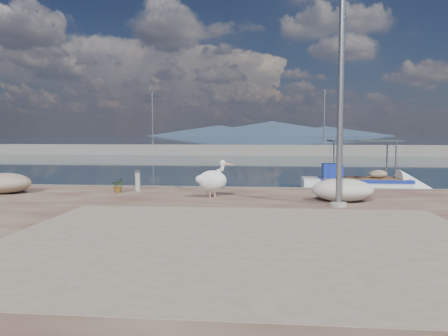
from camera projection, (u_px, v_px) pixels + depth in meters
The scene contains 12 objects.
ground at pixel (210, 230), 11.10m from camera, with size 1400.00×1400.00×0.00m, color #162635.
quay at pixel (144, 321), 5.13m from camera, with size 44.00×22.00×0.50m, color #4C2520.
quay_patch at pixel (243, 240), 7.99m from camera, with size 9.00×7.00×0.01m, color gray.
breakwater at pixel (254, 150), 50.75m from camera, with size 120.00×2.20×7.50m.
mountains at pixel (268, 130), 655.02m from camera, with size 370.00×280.00×22.00m.
boat_right at pixel (362, 185), 19.12m from camera, with size 5.34×1.81×2.57m.
pelican at pixel (213, 180), 13.40m from camera, with size 1.21×0.71×1.15m.
lamp_post at pixel (341, 83), 11.55m from camera, with size 0.44×0.96×7.00m.
bollard_near at pixel (138, 180), 14.94m from camera, with size 0.24×0.24×0.72m.
potted_plant at pixel (119, 186), 14.47m from camera, with size 0.43×0.38×0.48m, color #33722D.
net_pile_b at pixel (5, 183), 14.39m from camera, with size 1.71×1.33×0.66m, color tan.
net_pile_d at pixel (343, 190), 12.64m from camera, with size 1.76×1.32×0.66m, color silver.
Camera 1 is at (1.41, -10.86, 2.44)m, focal length 35.00 mm.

